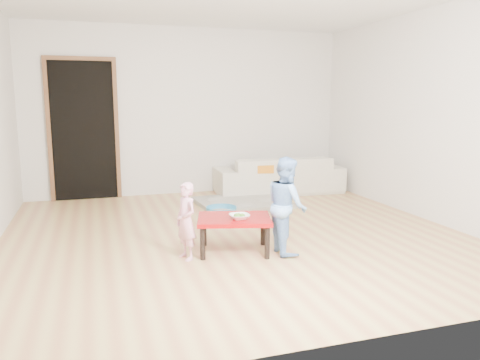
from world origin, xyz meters
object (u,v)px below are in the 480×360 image
sofa (279,174)px  red_table (234,235)px  bowl (239,217)px  basin (221,212)px  child_pink (186,221)px  child_blue (287,205)px

sofa → red_table: sofa is taller
bowl → basin: size_ratio=0.49×
child_pink → sofa: bearing=123.3°
bowl → child_blue: 0.48m
red_table → child_pink: (-0.49, -0.06, 0.19)m
child_pink → basin: (0.74, 1.47, -0.31)m
sofa → child_pink: 3.39m
sofa → child_blue: size_ratio=2.13×
sofa → red_table: 3.07m
child_pink → bowl: bearing=67.1°
red_table → child_pink: child_pink is taller
red_table → child_pink: size_ratio=0.96×
sofa → child_pink: bearing=55.9°
sofa → bowl: 3.13m
sofa → child_blue: 3.00m
bowl → child_pink: 0.52m
red_table → child_blue: child_blue is taller
bowl → child_blue: size_ratio=0.20×
sofa → bowl: size_ratio=10.45×
sofa → child_pink: (-2.04, -2.71, 0.07)m
red_table → child_pink: 0.53m
child_blue → sofa: bearing=-18.4°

